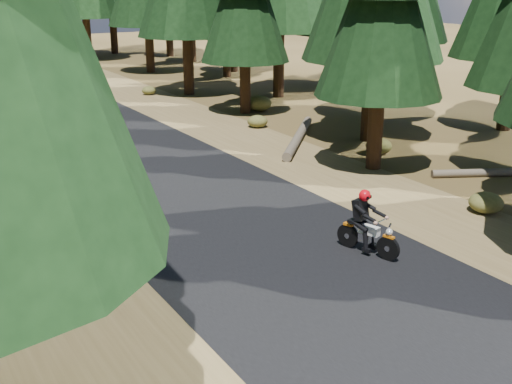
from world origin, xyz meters
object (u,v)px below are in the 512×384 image
log_near (298,137)px  log_far (506,172)px  rider_follow (116,202)px  rider_lead (368,233)px

log_near → log_far: size_ratio=1.28×
log_near → rider_follow: rider_follow is taller
log_near → rider_follow: 9.60m
log_near → rider_lead: rider_lead is taller
log_near → log_far: bearing=-115.1°
log_far → log_near: bearing=138.7°
rider_follow → rider_lead: bearing=121.6°
log_near → rider_follow: size_ratio=3.33×
rider_lead → rider_follow: bearing=-64.5°
log_far → rider_follow: (-11.32, 2.29, 0.39)m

